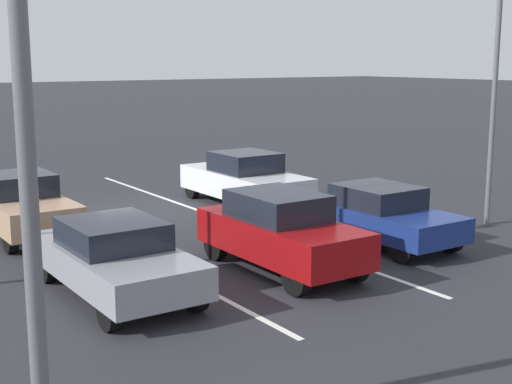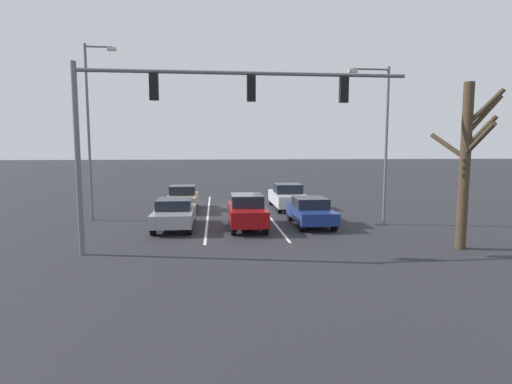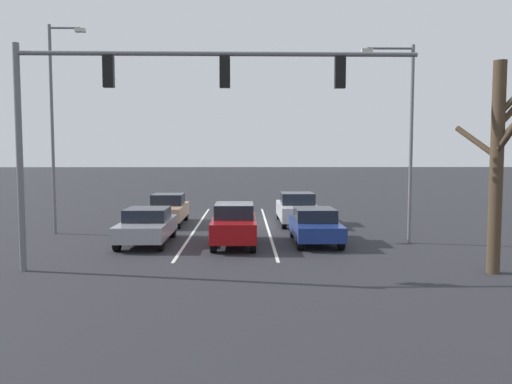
% 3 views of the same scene
% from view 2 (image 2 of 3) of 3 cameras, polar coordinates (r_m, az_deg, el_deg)
% --- Properties ---
extents(ground_plane, '(240.00, 240.00, 0.00)m').
position_cam_2_polar(ground_plane, '(26.94, -3.01, -2.14)').
color(ground_plane, '#28282D').
extents(lane_stripe_left_divider, '(0.12, 16.62, 0.01)m').
position_cam_2_polar(lane_stripe_left_divider, '(24.81, 1.34, -2.84)').
color(lane_stripe_left_divider, silver).
rests_on(lane_stripe_left_divider, ground_plane).
extents(lane_stripe_center_divider, '(0.12, 16.62, 0.01)m').
position_cam_2_polar(lane_stripe_center_divider, '(24.62, -6.85, -2.95)').
color(lane_stripe_center_divider, silver).
rests_on(lane_stripe_center_divider, ground_plane).
extents(car_gray_rightlane_front, '(1.88, 4.32, 1.44)m').
position_cam_2_polar(car_gray_rightlane_front, '(20.08, -11.55, -2.97)').
color(car_gray_rightlane_front, gray).
rests_on(car_gray_rightlane_front, ground_plane).
extents(car_maroon_midlane_front, '(1.72, 4.16, 1.66)m').
position_cam_2_polar(car_maroon_midlane_front, '(19.61, -1.31, -2.74)').
color(car_maroon_midlane_front, maroon).
rests_on(car_maroon_midlane_front, ground_plane).
extents(car_navy_leftlane_front, '(1.82, 4.12, 1.42)m').
position_cam_2_polar(car_navy_leftlane_front, '(20.57, 7.80, -2.72)').
color(car_navy_leftlane_front, navy).
rests_on(car_navy_leftlane_front, ground_plane).
extents(car_white_leftlane_second, '(1.91, 4.75, 1.63)m').
position_cam_2_polar(car_white_leftlane_second, '(26.11, 4.53, -0.65)').
color(car_white_leftlane_second, silver).
rests_on(car_white_leftlane_second, ground_plane).
extents(car_tan_rightlane_second, '(1.79, 4.21, 1.56)m').
position_cam_2_polar(car_tan_rightlane_second, '(25.76, -10.43, -0.87)').
color(car_tan_rightlane_second, tan).
rests_on(car_tan_rightlane_second, ground_plane).
extents(traffic_signal_gantry, '(12.28, 0.37, 6.97)m').
position_cam_2_polar(traffic_signal_gantry, '(15.11, -9.51, 11.64)').
color(traffic_signal_gantry, slate).
rests_on(traffic_signal_gantry, ground_plane).
extents(street_lamp_right_shoulder, '(1.66, 0.24, 9.39)m').
position_cam_2_polar(street_lamp_right_shoulder, '(23.38, -22.51, 9.13)').
color(street_lamp_right_shoulder, slate).
rests_on(street_lamp_right_shoulder, ground_plane).
extents(street_lamp_left_shoulder, '(2.14, 0.24, 7.97)m').
position_cam_2_polar(street_lamp_left_shoulder, '(21.34, 17.56, 7.86)').
color(street_lamp_left_shoulder, slate).
rests_on(street_lamp_left_shoulder, ground_plane).
extents(bare_tree_near, '(2.16, 3.06, 6.40)m').
position_cam_2_polar(bare_tree_near, '(17.27, 27.91, 4.21)').
color(bare_tree_near, '#423323').
rests_on(bare_tree_near, ground_plane).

